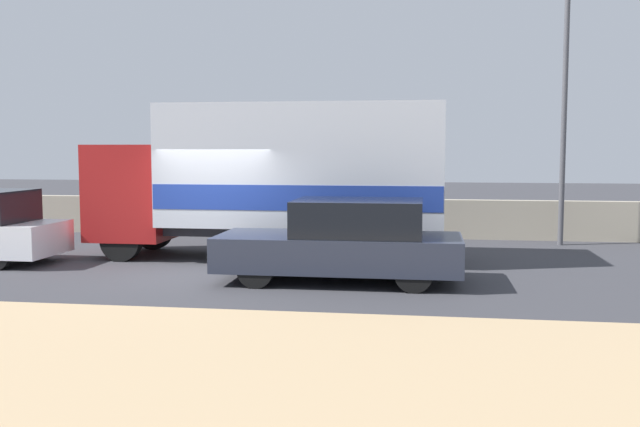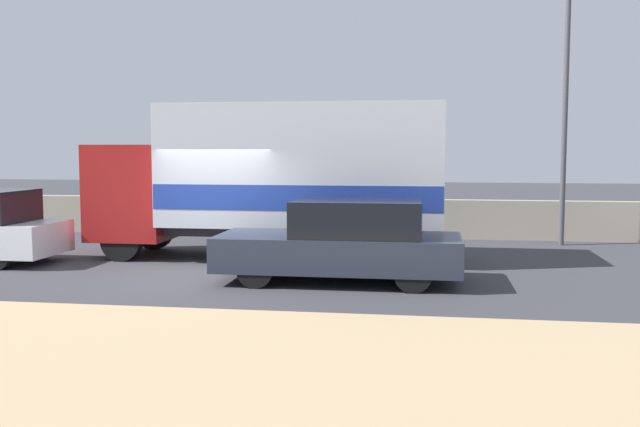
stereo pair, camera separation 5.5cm
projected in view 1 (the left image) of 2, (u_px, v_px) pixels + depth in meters
The scene contains 6 objects.
ground_plane at pixel (204, 272), 14.59m from camera, with size 80.00×80.00×0.00m, color #38383D.
dirt_shoulder_foreground at pixel (30, 366), 8.20m from camera, with size 60.00×6.12×0.04m.
stone_wall_backdrop at pixel (270, 216), 20.71m from camera, with size 60.00×0.35×1.09m.
street_lamp at pixel (565, 71), 18.21m from camera, with size 0.56×0.28×7.86m.
box_truck at pixel (280, 176), 16.21m from camera, with size 7.99×2.60×3.49m.
car_hatchback at pixel (345, 242), 13.37m from camera, with size 4.56×1.86×1.56m.
Camera 1 is at (4.50, -13.90, 2.51)m, focal length 40.00 mm.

